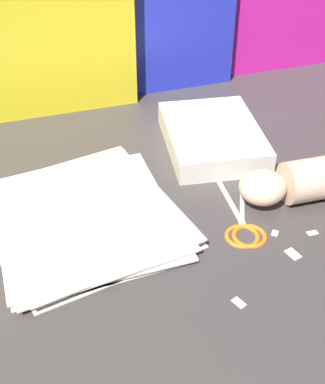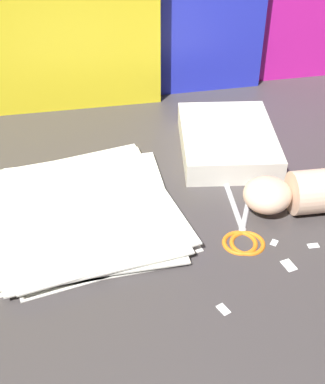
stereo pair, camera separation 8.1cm
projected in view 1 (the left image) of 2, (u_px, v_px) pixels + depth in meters
name	position (u px, v px, depth m)	size (l,w,h in m)	color
ground_plane	(158.00, 234.00, 0.83)	(6.00, 6.00, 0.00)	#3D3838
paper_stack	(83.00, 217.00, 0.85)	(0.30, 0.32, 0.02)	white
book_closed	(212.00, 137.00, 1.01)	(0.22, 0.26, 0.04)	silver
scissors	(243.00, 222.00, 0.84)	(0.12, 0.19, 0.01)	silver
paper_scrap_near	(312.00, 233.00, 0.83)	(0.02, 0.01, 0.00)	white
paper_scrap_mid	(239.00, 303.00, 0.72)	(0.02, 0.02, 0.00)	white
paper_scrap_far	(275.00, 233.00, 0.83)	(0.02, 0.02, 0.00)	white
paper_scrap_side	(293.00, 254.00, 0.79)	(0.02, 0.03, 0.00)	white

